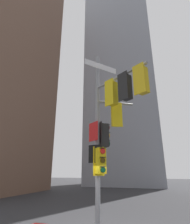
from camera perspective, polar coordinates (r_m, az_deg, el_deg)
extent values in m
cube|color=#9399A3|center=(43.25, 8.11, 17.25)|extent=(12.75, 12.75, 54.51)
cylinder|color=gray|center=(7.85, 0.79, -6.85)|extent=(0.20, 0.20, 7.68)
cylinder|color=gray|center=(7.67, 7.52, 10.86)|extent=(2.37, 1.58, 0.11)
cylinder|color=gray|center=(8.52, 6.39, 2.79)|extent=(1.53, 0.99, 0.11)
cube|color=yellow|center=(7.53, 4.41, 6.20)|extent=(0.42, 0.29, 1.14)
cube|color=yellow|center=(7.65, 5.44, 5.82)|extent=(0.47, 0.47, 1.00)
cylinder|color=#360605|center=(7.93, 6.40, 7.74)|extent=(0.20, 0.16, 0.20)
cube|color=black|center=(7.99, 6.40, 8.50)|extent=(0.22, 0.18, 0.02)
cylinder|color=yellow|center=(7.79, 6.49, 5.42)|extent=(0.20, 0.16, 0.20)
cube|color=black|center=(7.84, 6.49, 6.22)|extent=(0.22, 0.18, 0.02)
cylinder|color=#06311C|center=(7.65, 6.58, 3.02)|extent=(0.20, 0.16, 0.20)
cube|color=black|center=(7.70, 6.58, 3.84)|extent=(0.22, 0.18, 0.02)
cube|color=black|center=(7.07, 8.70, 8.10)|extent=(0.42, 0.29, 1.14)
cube|color=black|center=(7.20, 9.72, 7.64)|extent=(0.47, 0.47, 1.00)
cylinder|color=#360605|center=(7.49, 10.60, 9.60)|extent=(0.20, 0.16, 0.20)
cube|color=black|center=(7.55, 10.57, 10.40)|extent=(0.22, 0.18, 0.02)
cylinder|color=yellow|center=(7.34, 10.76, 7.18)|extent=(0.20, 0.16, 0.20)
cube|color=black|center=(7.39, 10.73, 8.01)|extent=(0.22, 0.18, 0.02)
cylinder|color=#06311C|center=(7.20, 10.92, 4.66)|extent=(0.20, 0.16, 0.20)
cube|color=black|center=(7.25, 10.89, 5.52)|extent=(0.22, 0.18, 0.02)
cube|color=gold|center=(6.65, 13.62, 10.19)|extent=(0.42, 0.29, 1.14)
cube|color=gold|center=(6.79, 14.60, 9.65)|extent=(0.47, 0.47, 1.00)
cylinder|color=#360605|center=(7.10, 15.34, 11.62)|extent=(0.20, 0.16, 0.20)
cube|color=black|center=(7.17, 15.29, 12.44)|extent=(0.22, 0.18, 0.02)
cylinder|color=#3C2C06|center=(6.94, 15.59, 9.11)|extent=(0.20, 0.16, 0.20)
cube|color=black|center=(7.00, 15.53, 9.97)|extent=(0.22, 0.18, 0.02)
cylinder|color=#19C672|center=(6.79, 15.84, 6.48)|extent=(0.20, 0.16, 0.20)
cube|color=black|center=(6.84, 15.78, 7.38)|extent=(0.22, 0.18, 0.02)
cube|color=yellow|center=(8.16, 6.99, -0.69)|extent=(0.43, 0.28, 1.14)
cube|color=yellow|center=(8.33, 6.53, -1.07)|extent=(0.47, 0.47, 1.00)
cylinder|color=#360605|center=(8.61, 5.99, 0.78)|extent=(0.20, 0.16, 0.20)
cube|color=black|center=(8.66, 5.95, 1.51)|extent=(0.23, 0.18, 0.02)
cylinder|color=yellow|center=(8.51, 6.07, -1.45)|extent=(0.20, 0.16, 0.20)
cube|color=black|center=(8.55, 6.03, -0.70)|extent=(0.23, 0.18, 0.02)
cylinder|color=#06311C|center=(8.41, 6.14, -3.74)|extent=(0.20, 0.16, 0.20)
cube|color=black|center=(8.45, 6.10, -2.96)|extent=(0.23, 0.18, 0.02)
cube|color=yellow|center=(7.61, 1.17, -15.14)|extent=(0.38, 0.33, 1.14)
cube|color=yellow|center=(7.44, 1.80, -15.06)|extent=(0.48, 0.48, 1.00)
cylinder|color=red|center=(7.28, 2.44, -12.23)|extent=(0.19, 0.18, 0.20)
cube|color=black|center=(7.29, 2.45, -11.28)|extent=(0.21, 0.20, 0.02)
cylinder|color=#3C2C06|center=(7.26, 2.48, -14.98)|extent=(0.19, 0.18, 0.20)
cube|color=black|center=(7.26, 2.49, -14.03)|extent=(0.21, 0.20, 0.02)
cylinder|color=#06311C|center=(7.25, 2.52, -17.74)|extent=(0.19, 0.18, 0.20)
cube|color=black|center=(7.24, 2.53, -16.79)|extent=(0.21, 0.20, 0.02)
cube|color=black|center=(7.87, 1.56, -7.30)|extent=(0.29, 0.42, 1.14)
cube|color=black|center=(7.93, 2.88, -7.37)|extent=(0.47, 0.47, 1.00)
cylinder|color=#360605|center=(8.07, 4.19, -4.99)|extent=(0.16, 0.20, 0.20)
cube|color=black|center=(8.10, 4.21, -4.17)|extent=(0.18, 0.22, 0.02)
cylinder|color=yellow|center=(8.00, 4.24, -7.43)|extent=(0.16, 0.20, 0.20)
cube|color=black|center=(8.02, 4.26, -6.59)|extent=(0.18, 0.22, 0.02)
cylinder|color=#06311C|center=(7.94, 4.30, -9.91)|extent=(0.16, 0.20, 0.20)
cube|color=black|center=(7.96, 4.32, -9.06)|extent=(0.18, 0.22, 0.02)
cube|color=white|center=(8.76, 1.94, 14.08)|extent=(1.16, 1.31, 0.28)
cube|color=#19479E|center=(8.76, 1.94, 14.08)|extent=(1.14, 1.28, 0.24)
cube|color=red|center=(7.74, -0.54, -6.14)|extent=(0.52, 0.40, 0.80)
cube|color=white|center=(7.74, -0.54, -6.14)|extent=(0.48, 0.38, 0.76)
cube|color=black|center=(7.55, -0.14, -13.00)|extent=(0.58, 0.20, 0.72)
cube|color=white|center=(7.55, -0.14, -13.00)|extent=(0.54, 0.18, 0.68)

